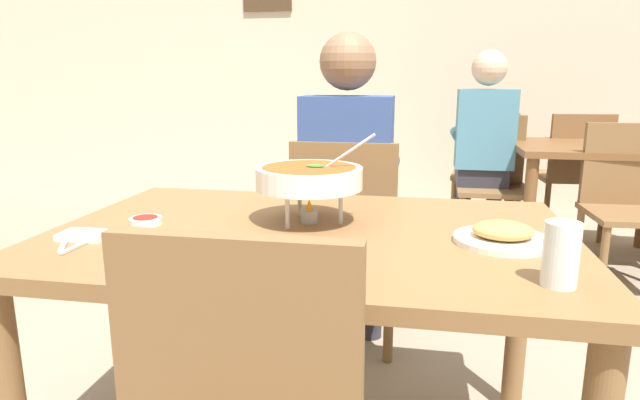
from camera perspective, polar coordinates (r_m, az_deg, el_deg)
The scene contains 18 objects.
cafe_rear_partition at distance 5.00m, azimuth 7.46°, elevation 16.83°, with size 10.00×0.10×3.00m, color beige.
dining_table_main at distance 1.49m, azimuth -1.04°, elevation -6.76°, with size 1.39×0.93×0.74m.
chair_diner_main at distance 2.24m, azimuth 2.78°, elevation -3.54°, with size 0.44×0.44×0.90m.
diner_main at distance 2.22m, azimuth 2.96°, elevation 2.57°, with size 0.40×0.45×1.31m.
curry_bowl at distance 1.51m, azimuth -1.15°, elevation 2.34°, with size 0.33×0.30×0.26m.
rice_plate at distance 1.18m, azimuth -4.82°, elevation -6.21°, with size 0.24×0.24×0.06m.
appetizer_plate at distance 1.42m, azimuth 18.75°, elevation -3.55°, with size 0.24×0.24×0.06m.
sauce_dish at distance 1.59m, azimuth -17.96°, elevation -2.09°, with size 0.09×0.09×0.02m.
napkin_folded at distance 1.51m, azimuth -23.64°, elevation -3.43°, with size 0.12×0.08×0.02m, color white.
fork_utensil at distance 1.49m, azimuth -25.33°, elevation -4.03°, with size 0.01×0.17×0.01m, color silver.
spoon_utensil at distance 1.46m, azimuth -23.73°, elevation -4.19°, with size 0.01×0.17×0.01m, color silver.
drink_glass at distance 1.16m, azimuth 24.09°, elevation -5.58°, with size 0.07×0.07×0.13m.
dining_table_far at distance 3.76m, azimuth 27.14°, elevation 3.24°, with size 1.00×0.80×0.74m.
chair_bg_middle at distance 3.73m, azimuth 17.68°, elevation 2.47°, with size 0.45×0.45×0.90m.
chair_bg_right at distance 4.24m, azimuth 25.24°, elevation 3.03°, with size 0.47×0.47×0.90m.
chair_bg_corner at distance 4.17m, azimuth 18.19°, elevation 3.47°, with size 0.49×0.49×0.90m.
chair_bg_window at distance 3.34m, azimuth 29.69°, elevation 0.25°, with size 0.46×0.46×0.90m.
patron_bg_middle at distance 3.66m, azimuth 16.94°, elevation 6.08°, with size 0.40×0.45×1.31m.
Camera 1 is at (0.28, -1.38, 1.14)m, focal length 30.27 mm.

